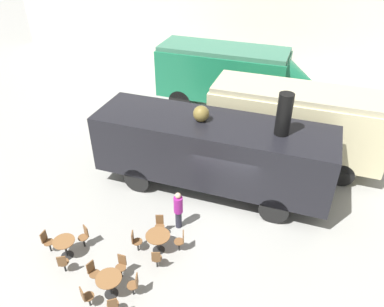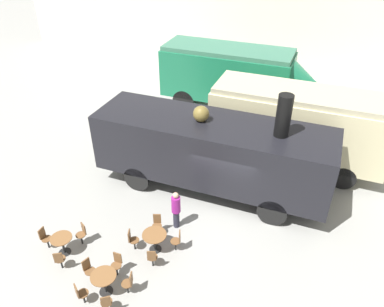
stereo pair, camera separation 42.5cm
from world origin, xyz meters
TOP-DOWN VIEW (x-y plane):
  - ground_plane at (0.00, 0.00)m, footprint 80.00×80.00m
  - backdrop_wall at (0.00, 15.70)m, footprint 44.00×0.15m
  - streamlined_locomotive at (-1.83, 8.62)m, footprint 8.96×2.71m
  - passenger_coach_vintage at (2.12, 4.25)m, footprint 7.70×2.57m
  - steam_locomotive at (-0.86, 1.05)m, footprint 9.64×2.73m
  - cafe_table_near at (-2.27, -5.19)m, footprint 0.81×0.81m
  - cafe_table_mid at (-4.51, -4.32)m, footprint 0.75×0.75m
  - cafe_table_far at (-1.57, -3.03)m, footprint 0.86×0.86m
  - cafe_chair_0 at (-1.53, -4.94)m, footprint 0.39×0.37m
  - cafe_chair_1 at (-2.27, -4.41)m, footprint 0.36×0.36m
  - cafe_chair_2 at (-3.01, -4.95)m, footprint 0.39×0.37m
  - cafe_chair_3 at (-2.72, -5.82)m, footprint 0.40×0.40m
  - cafe_chair_4 at (-1.80, -5.81)m, footprint 0.40×0.40m
  - cafe_chair_5 at (-4.13, -4.97)m, footprint 0.39×0.40m
  - cafe_chair_6 at (-4.14, -3.67)m, footprint 0.39×0.40m
  - cafe_chair_7 at (-5.26, -4.33)m, footprint 0.36×0.36m
  - cafe_chair_8 at (-1.30, -3.79)m, footprint 0.37×0.39m
  - cafe_chair_9 at (-0.81, -2.76)m, footprint 0.39×0.37m
  - cafe_chair_10 at (-1.84, -2.27)m, footprint 0.37×0.39m
  - cafe_chair_11 at (-2.33, -3.30)m, footprint 0.39×0.37m
  - visitor_person at (-1.32, -1.68)m, footprint 0.34×0.34m

SIDE VIEW (x-z plane):
  - ground_plane at x=0.00m, z-range 0.00..0.00m
  - cafe_chair_0 at x=-1.53m, z-range 0.07..0.94m
  - cafe_chair_1 at x=-2.27m, z-range 0.07..0.94m
  - cafe_chair_2 at x=-3.01m, z-range 0.07..0.94m
  - cafe_chair_3 at x=-2.72m, z-range 0.07..0.94m
  - cafe_chair_4 at x=-1.80m, z-range 0.07..0.94m
  - cafe_chair_5 at x=-4.13m, z-range 0.07..0.94m
  - cafe_chair_6 at x=-4.14m, z-range 0.07..0.94m
  - cafe_chair_7 at x=-5.26m, z-range 0.07..0.94m
  - cafe_chair_8 at x=-1.30m, z-range 0.07..0.94m
  - cafe_chair_9 at x=-0.81m, z-range 0.07..0.94m
  - cafe_chair_10 at x=-1.84m, z-range 0.07..0.94m
  - cafe_chair_11 at x=-2.33m, z-range 0.07..0.94m
  - cafe_table_mid at x=-4.51m, z-range 0.18..0.91m
  - cafe_table_far at x=-1.57m, z-range 0.21..0.96m
  - cafe_table_near at x=-2.27m, z-range 0.21..0.98m
  - visitor_person at x=-1.32m, z-range 0.07..1.70m
  - steam_locomotive at x=-0.86m, z-range -0.42..4.40m
  - passenger_coach_vintage at x=2.12m, z-range 0.33..4.03m
  - streamlined_locomotive at x=-1.83m, z-range 0.39..4.14m
  - backdrop_wall at x=0.00m, z-range 0.00..9.00m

